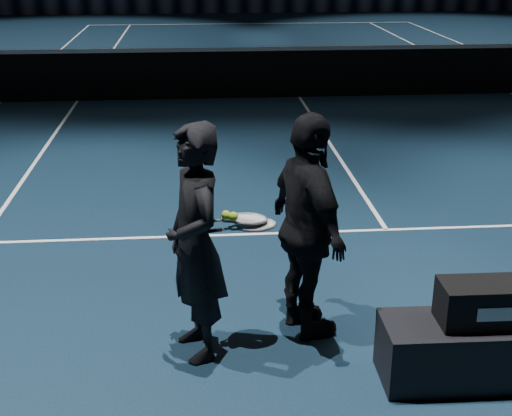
% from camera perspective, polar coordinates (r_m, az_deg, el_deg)
% --- Properties ---
extents(floor, '(36.00, 36.00, 0.00)m').
position_cam_1_polar(floor, '(13.51, 3.53, 8.78)').
color(floor, black).
rests_on(floor, ground).
extents(court_lines, '(10.98, 23.78, 0.01)m').
position_cam_1_polar(court_lines, '(13.51, 3.53, 8.80)').
color(court_lines, white).
rests_on(court_lines, floor).
extents(net_mesh, '(12.80, 0.02, 0.86)m').
position_cam_1_polar(net_mesh, '(13.42, 3.57, 10.66)').
color(net_mesh, black).
rests_on(net_mesh, floor).
extents(net_tape, '(12.80, 0.03, 0.07)m').
position_cam_1_polar(net_tape, '(13.35, 3.62, 12.62)').
color(net_tape, white).
rests_on(net_tape, net_mesh).
extents(sponsor_backdrop, '(22.00, 0.15, 0.90)m').
position_cam_1_polar(sponsor_backdrop, '(28.73, -0.96, 16.24)').
color(sponsor_backdrop, black).
rests_on(sponsor_backdrop, floor).
extents(player_bench, '(1.46, 0.51, 0.43)m').
position_cam_1_polar(player_bench, '(5.20, 18.00, -10.72)').
color(player_bench, black).
rests_on(player_bench, floor).
extents(racket_bag, '(0.73, 0.32, 0.29)m').
position_cam_1_polar(racket_bag, '(5.02, 18.46, -7.19)').
color(racket_bag, black).
rests_on(racket_bag, player_bench).
extents(bag_signature, '(0.34, 0.01, 0.10)m').
position_cam_1_polar(bag_signature, '(4.90, 19.16, -8.05)').
color(bag_signature, white).
rests_on(bag_signature, racket_bag).
extents(player_a, '(0.59, 0.72, 1.72)m').
position_cam_1_polar(player_a, '(4.96, -4.90, -2.87)').
color(player_a, black).
rests_on(player_a, floor).
extents(player_b, '(0.71, 1.09, 1.72)m').
position_cam_1_polar(player_b, '(5.21, 4.18, -1.62)').
color(player_b, black).
rests_on(player_b, floor).
extents(racket_lower, '(0.71, 0.38, 0.03)m').
position_cam_1_polar(racket_lower, '(5.05, 0.03, -1.37)').
color(racket_lower, black).
rests_on(racket_lower, player_a).
extents(racket_upper, '(0.71, 0.42, 0.10)m').
position_cam_1_polar(racket_upper, '(5.05, -0.66, -0.88)').
color(racket_upper, black).
rests_on(racket_upper, player_b).
extents(tennis_balls, '(0.12, 0.10, 0.12)m').
position_cam_1_polar(tennis_balls, '(4.95, -2.12, -0.42)').
color(tennis_balls, '#CCF133').
rests_on(tennis_balls, racket_upper).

